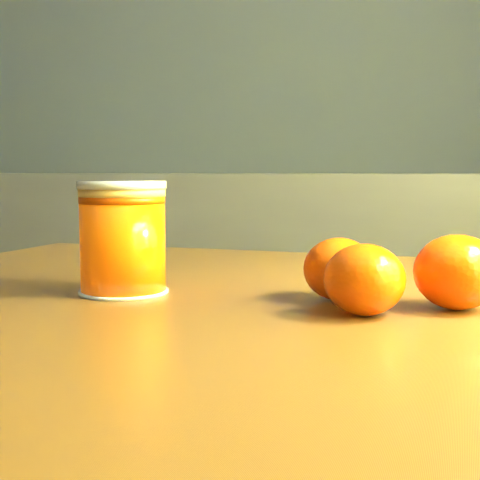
# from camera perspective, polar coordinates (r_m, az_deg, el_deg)

# --- Properties ---
(kitchen_counter) EXTENTS (3.15, 0.60, 0.90)m
(kitchen_counter) POSITION_cam_1_polar(r_m,az_deg,el_deg) (2.16, -16.20, -6.53)
(kitchen_counter) COLOR #47464B
(kitchen_counter) RESTS_ON ground
(table) EXTENTS (1.13, 0.85, 0.79)m
(table) POSITION_cam_1_polar(r_m,az_deg,el_deg) (0.61, 8.30, -14.94)
(table) COLOR brown
(table) RESTS_ON ground
(juice_glass) EXTENTS (0.08, 0.08, 0.10)m
(juice_glass) POSITION_cam_1_polar(r_m,az_deg,el_deg) (0.64, -9.97, 0.15)
(juice_glass) COLOR #F15604
(juice_glass) RESTS_ON table
(orange_front) EXTENTS (0.08, 0.08, 0.06)m
(orange_front) POSITION_cam_1_polar(r_m,az_deg,el_deg) (0.60, 8.44, -2.46)
(orange_front) COLOR #DE4804
(orange_front) RESTS_ON table
(orange_back) EXTENTS (0.09, 0.09, 0.06)m
(orange_back) POSITION_cam_1_polar(r_m,az_deg,el_deg) (0.59, 18.04, -2.62)
(orange_back) COLOR #DE4804
(orange_back) RESTS_ON table
(orange_extra) EXTENTS (0.09, 0.09, 0.06)m
(orange_extra) POSITION_cam_1_polar(r_m,az_deg,el_deg) (0.54, 10.57, -3.34)
(orange_extra) COLOR #DE4804
(orange_extra) RESTS_ON table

